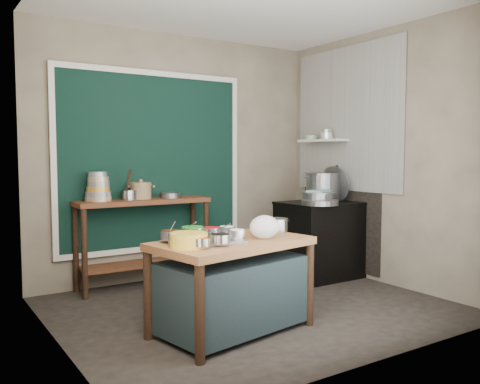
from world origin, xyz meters
TOP-DOWN VIEW (x-y plane):
  - floor at (0.00, 0.00)m, footprint 3.50×3.00m
  - back_wall at (0.00, 1.51)m, footprint 3.50×0.02m
  - left_wall at (-1.76, 0.00)m, footprint 0.02×3.00m
  - right_wall at (1.76, 0.00)m, footprint 0.02×3.00m
  - ceiling at (0.00, 0.00)m, footprint 3.50×3.00m
  - curtain_panel at (-0.35, 1.47)m, footprint 2.10×0.02m
  - curtain_frame at (-0.35, 1.46)m, footprint 2.22×0.03m
  - tile_panel at (1.74, 0.55)m, footprint 0.02×1.70m
  - soot_patch at (1.74, 0.65)m, footprint 0.01×1.30m
  - wall_shelf at (1.63, 0.85)m, footprint 0.22×0.70m
  - prep_table at (-0.51, -0.45)m, footprint 1.36×0.93m
  - back_counter at (-0.55, 1.28)m, footprint 1.45×0.40m
  - stove_block at (1.35, 0.55)m, footprint 0.90×0.68m
  - stove_top at (1.35, 0.55)m, footprint 0.92×0.69m
  - condiment_tray at (-0.73, -0.44)m, footprint 0.60×0.47m
  - condiment_bowls at (-0.77, -0.41)m, footprint 0.67×0.55m
  - yellow_basin at (-0.94, -0.56)m, footprint 0.36×0.36m
  - saucepan at (0.03, -0.32)m, footprint 0.29×0.29m
  - plastic_bag_a at (-0.25, -0.55)m, footprint 0.26×0.23m
  - plastic_bag_b at (-0.14, -0.38)m, footprint 0.28×0.26m
  - bowl_stack at (-1.03, 1.31)m, footprint 0.27×0.27m
  - utensil_cup at (-0.71, 1.28)m, footprint 0.20×0.20m
  - ceramic_crock at (-0.56, 1.31)m, footprint 0.30×0.30m
  - wide_bowl at (-0.24, 1.27)m, footprint 0.23×0.23m
  - stock_pot at (1.43, 0.62)m, footprint 0.54×0.54m
  - pot_lid at (1.56, 0.54)m, footprint 0.12×0.43m
  - steamer at (1.21, 0.44)m, footprint 0.46×0.46m
  - green_cloth at (1.21, 0.44)m, footprint 0.30×0.27m
  - shallow_pan at (1.10, 0.30)m, footprint 0.47×0.47m
  - shelf_bowl_stack at (1.63, 0.78)m, footprint 0.15×0.15m
  - shelf_bowl_green at (1.63, 1.06)m, footprint 0.20×0.20m

SIDE VIEW (x-z plane):
  - floor at x=0.00m, z-range -0.02..0.00m
  - prep_table at x=-0.51m, z-range 0.00..0.75m
  - stove_block at x=1.35m, z-range 0.00..0.85m
  - back_counter at x=-0.55m, z-range 0.00..0.95m
  - soot_patch at x=1.74m, z-range 0.05..1.35m
  - condiment_tray at x=-0.73m, z-range 0.75..0.77m
  - yellow_basin at x=-0.94m, z-range 0.75..0.86m
  - condiment_bowls at x=-0.77m, z-range 0.77..0.85m
  - saucepan at x=0.03m, z-range 0.75..0.87m
  - plastic_bag_b at x=-0.14m, z-range 0.75..0.92m
  - plastic_bag_a at x=-0.25m, z-range 0.75..0.94m
  - stove_top at x=1.35m, z-range 0.85..0.88m
  - shallow_pan at x=1.10m, z-range 0.88..0.93m
  - steamer at x=1.21m, z-range 0.88..1.01m
  - wide_bowl at x=-0.24m, z-range 0.95..1.01m
  - utensil_cup at x=-0.71m, z-range 0.95..1.05m
  - green_cloth at x=1.21m, z-range 1.01..1.03m
  - ceramic_crock at x=-0.56m, z-range 0.95..1.11m
  - stock_pot at x=1.43m, z-range 0.88..1.21m
  - bowl_stack at x=-1.03m, z-range 0.93..1.23m
  - pot_lid at x=1.56m, z-range 0.88..1.30m
  - curtain_panel at x=-0.35m, z-range 0.40..2.30m
  - curtain_frame at x=-0.35m, z-range 0.34..2.36m
  - back_wall at x=0.00m, z-range 0.00..2.80m
  - left_wall at x=-1.76m, z-range 0.00..2.80m
  - right_wall at x=1.76m, z-range 0.00..2.80m
  - wall_shelf at x=1.63m, z-range 1.59..1.61m
  - shelf_bowl_green at x=1.63m, z-range 1.61..1.67m
  - shelf_bowl_stack at x=1.63m, z-range 1.61..1.73m
  - tile_panel at x=1.74m, z-range 1.00..2.70m
  - ceiling at x=0.00m, z-range 2.80..2.82m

